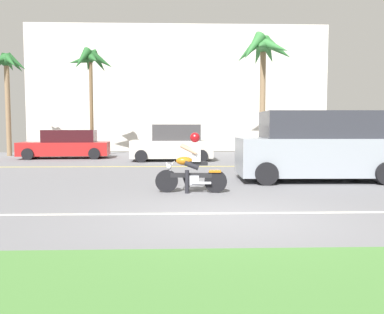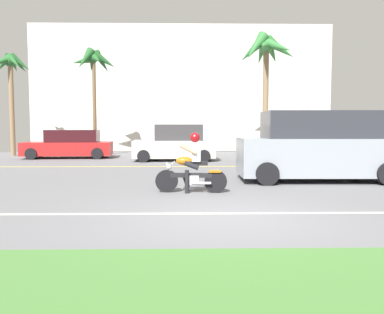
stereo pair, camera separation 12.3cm
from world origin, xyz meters
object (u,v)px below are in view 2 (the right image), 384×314
at_px(parked_car_1, 175,144).
at_px(palm_tree_2, 266,54).
at_px(palm_tree_0, 94,65).
at_px(motorcyclist, 192,167).
at_px(parked_car_0, 69,145).
at_px(palm_tree_1, 11,70).
at_px(suv_nearby, 319,147).

height_order(parked_car_1, palm_tree_2, palm_tree_2).
distance_m(parked_car_1, palm_tree_0, 6.67).
height_order(motorcyclist, parked_car_0, motorcyclist).
distance_m(parked_car_1, palm_tree_1, 10.37).
relative_size(parked_car_0, palm_tree_0, 0.78).
xyz_separation_m(palm_tree_0, palm_tree_1, (-4.62, 0.47, -0.22)).
height_order(suv_nearby, parked_car_1, suv_nearby).
distance_m(suv_nearby, palm_tree_1, 17.40).
bearing_deg(parked_car_0, palm_tree_0, 51.12).
relative_size(suv_nearby, parked_car_1, 1.27).
distance_m(motorcyclist, palm_tree_1, 16.30).
distance_m(suv_nearby, palm_tree_0, 13.86).
relative_size(suv_nearby, palm_tree_0, 0.84).
bearing_deg(motorcyclist, palm_tree_2, 70.65).
bearing_deg(palm_tree_0, motorcyclist, -67.61).
relative_size(palm_tree_0, palm_tree_1, 1.03).
bearing_deg(parked_car_0, parked_car_1, -16.57).
bearing_deg(suv_nearby, palm_tree_0, 131.38).
bearing_deg(palm_tree_1, motorcyclist, -52.60).
xyz_separation_m(palm_tree_1, palm_tree_2, (13.85, -0.41, 0.86)).
bearing_deg(palm_tree_2, palm_tree_0, -179.65).
bearing_deg(palm_tree_0, palm_tree_2, 0.35).
bearing_deg(motorcyclist, palm_tree_1, 127.40).
xyz_separation_m(suv_nearby, parked_car_0, (-9.84, 8.70, -0.32)).
relative_size(parked_car_0, parked_car_1, 1.17).
bearing_deg(palm_tree_0, parked_car_0, -128.88).
height_order(parked_car_0, palm_tree_1, palm_tree_1).
bearing_deg(suv_nearby, palm_tree_1, 142.07).
relative_size(parked_car_1, palm_tree_0, 0.67).
bearing_deg(palm_tree_2, parked_car_1, -148.56).
bearing_deg(parked_car_0, motorcyclist, -60.86).
bearing_deg(palm_tree_1, parked_car_1, -20.51).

